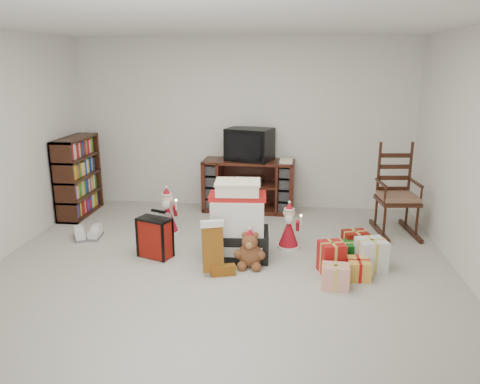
# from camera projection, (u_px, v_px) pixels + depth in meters

# --- Properties ---
(room) EXTENTS (5.01, 5.01, 2.51)m
(room) POSITION_uv_depth(u_px,v_px,m) (218.00, 157.00, 4.56)
(room) COLOR beige
(room) RESTS_ON ground
(tv_stand) EXTENTS (1.35, 0.53, 0.76)m
(tv_stand) POSITION_uv_depth(u_px,v_px,m) (249.00, 186.00, 6.92)
(tv_stand) COLOR #441A13
(tv_stand) RESTS_ON floor
(bookshelf) EXTENTS (0.31, 0.92, 1.13)m
(bookshelf) POSITION_uv_depth(u_px,v_px,m) (78.00, 178.00, 6.70)
(bookshelf) COLOR #33180E
(bookshelf) RESTS_ON floor
(rocking_chair) EXTENTS (0.57, 0.85, 1.21)m
(rocking_chair) POSITION_uv_depth(u_px,v_px,m) (396.00, 201.00, 6.03)
(rocking_chair) COLOR #33180E
(rocking_chair) RESTS_ON floor
(gift_pile) EXTENTS (0.72, 0.55, 0.87)m
(gift_pile) POSITION_uv_depth(u_px,v_px,m) (238.00, 225.00, 5.23)
(gift_pile) COLOR black
(gift_pile) RESTS_ON floor
(red_suitcase) EXTENTS (0.40, 0.30, 0.54)m
(red_suitcase) POSITION_uv_depth(u_px,v_px,m) (155.00, 238.00, 5.26)
(red_suitcase) COLOR maroon
(red_suitcase) RESTS_ON floor
(stocking) EXTENTS (0.30, 0.20, 0.59)m
(stocking) POSITION_uv_depth(u_px,v_px,m) (213.00, 248.00, 4.81)
(stocking) COLOR #0B6616
(stocking) RESTS_ON floor
(teddy_bear) EXTENTS (0.26, 0.23, 0.39)m
(teddy_bear) POSITION_uv_depth(u_px,v_px,m) (250.00, 252.00, 5.03)
(teddy_bear) COLOR brown
(teddy_bear) RESTS_ON floor
(santa_figurine) EXTENTS (0.28, 0.26, 0.57)m
(santa_figurine) POSITION_uv_depth(u_px,v_px,m) (289.00, 231.00, 5.53)
(santa_figurine) COLOR #A3111F
(santa_figurine) RESTS_ON floor
(mrs_claus_figurine) EXTENTS (0.30, 0.29, 0.62)m
(mrs_claus_figurine) POSITION_uv_depth(u_px,v_px,m) (167.00, 216.00, 6.00)
(mrs_claus_figurine) COLOR #A3111F
(mrs_claus_figurine) RESTS_ON floor
(sneaker_pair) EXTENTS (0.40, 0.32, 0.11)m
(sneaker_pair) POSITION_uv_depth(u_px,v_px,m) (88.00, 234.00, 5.88)
(sneaker_pair) COLOR silver
(sneaker_pair) RESTS_ON floor
(gift_cluster) EXTENTS (0.75, 1.04, 0.26)m
(gift_cluster) POSITION_uv_depth(u_px,v_px,m) (349.00, 259.00, 4.95)
(gift_cluster) COLOR #AB1513
(gift_cluster) RESTS_ON floor
(crt_television) EXTENTS (0.74, 0.62, 0.46)m
(crt_television) POSITION_uv_depth(u_px,v_px,m) (250.00, 144.00, 6.78)
(crt_television) COLOR black
(crt_television) RESTS_ON tv_stand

